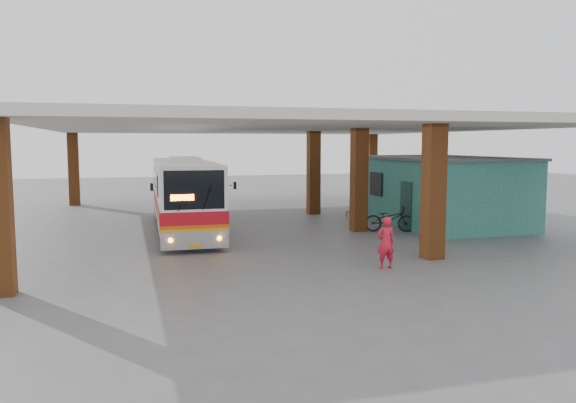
{
  "coord_description": "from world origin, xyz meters",
  "views": [
    {
      "loc": [
        -6.5,
        -18.95,
        3.74
      ],
      "look_at": [
        -1.01,
        0.0,
        1.68
      ],
      "focal_mm": 35.0,
      "sensor_mm": 36.0,
      "label": 1
    }
  ],
  "objects_px": {
    "motorcycle": "(390,219)",
    "pedestrian": "(386,243)",
    "red_chair": "(352,209)",
    "coach_bus": "(184,194)"
  },
  "relations": [
    {
      "from": "motorcycle",
      "to": "pedestrian",
      "type": "relative_size",
      "value": 1.33
    },
    {
      "from": "motorcycle",
      "to": "red_chair",
      "type": "distance_m",
      "value": 4.99
    },
    {
      "from": "pedestrian",
      "to": "red_chair",
      "type": "xyz_separation_m",
      "value": [
        3.66,
        11.31,
        -0.39
      ]
    },
    {
      "from": "coach_bus",
      "to": "pedestrian",
      "type": "distance_m",
      "value": 10.42
    },
    {
      "from": "motorcycle",
      "to": "red_chair",
      "type": "xyz_separation_m",
      "value": [
        0.38,
        4.97,
        -0.15
      ]
    },
    {
      "from": "coach_bus",
      "to": "red_chair",
      "type": "relative_size",
      "value": 12.73
    },
    {
      "from": "motorcycle",
      "to": "pedestrian",
      "type": "distance_m",
      "value": 7.14
    },
    {
      "from": "pedestrian",
      "to": "motorcycle",
      "type": "bearing_deg",
      "value": -118.27
    },
    {
      "from": "coach_bus",
      "to": "motorcycle",
      "type": "height_order",
      "value": "coach_bus"
    },
    {
      "from": "coach_bus",
      "to": "motorcycle",
      "type": "distance_m",
      "value": 8.82
    }
  ]
}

